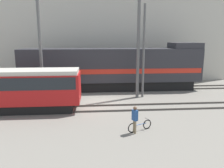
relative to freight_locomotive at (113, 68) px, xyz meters
name	(u,v)px	position (x,y,z in m)	size (l,w,h in m)	color
ground_plane	(101,103)	(-1.50, -4.96, -2.34)	(120.00, 120.00, 0.00)	gray
track_near	(101,108)	(-1.50, -6.69, -2.27)	(60.00, 1.50, 0.14)	#47423D
track_far	(99,89)	(-1.50, 0.00, -2.27)	(60.00, 1.51, 0.14)	#47423D
building_backdrop	(97,21)	(-1.50, 7.52, 5.46)	(34.13, 6.00, 15.61)	beige
freight_locomotive	(113,68)	(0.00, 0.00, 0.00)	(18.93, 3.04, 5.04)	black
streetcar	(14,88)	(-8.06, -6.69, -0.51)	(9.84, 2.54, 3.21)	black
bicycle	(140,126)	(0.68, -11.04, -2.03)	(1.58, 0.80, 0.66)	black
person	(135,117)	(0.30, -11.36, -1.34)	(0.35, 0.42, 1.65)	#8C7A5B
utility_pole_left	(40,50)	(-6.72, -3.35, 2.17)	(0.27, 0.27, 9.03)	#595959
utility_pole_center	(138,47)	(2.02, -3.35, 2.33)	(0.28, 0.28, 9.35)	#595959
utility_pole_right	(144,52)	(2.53, -3.35, 1.91)	(0.21, 0.21, 8.50)	#595959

